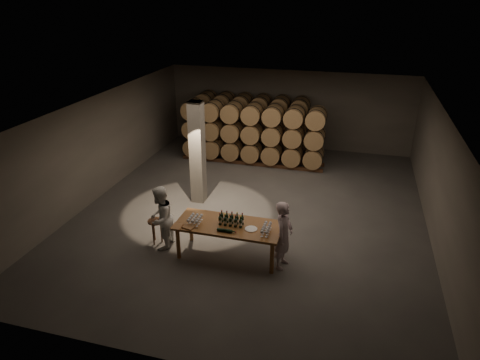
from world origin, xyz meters
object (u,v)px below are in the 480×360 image
(tasting_table, at_px, (229,228))
(plate, at_px, (251,229))
(bottle_cluster, at_px, (231,221))
(person_woman, at_px, (161,218))
(stool, at_px, (156,224))
(person_man, at_px, (283,235))
(notebook_near, at_px, (189,227))

(tasting_table, relative_size, plate, 8.68)
(bottle_cluster, relative_size, plate, 2.00)
(person_woman, bearing_deg, plate, 87.42)
(stool, bearing_deg, person_woman, -32.30)
(stool, bearing_deg, person_man, -2.65)
(person_man, distance_m, person_woman, 3.16)
(notebook_near, height_order, stool, notebook_near)
(tasting_table, distance_m, person_man, 1.38)
(tasting_table, bearing_deg, notebook_near, -155.57)
(bottle_cluster, relative_size, person_woman, 0.35)
(bottle_cluster, distance_m, notebook_near, 1.04)
(plate, relative_size, person_woman, 0.18)
(notebook_near, bearing_deg, plate, 26.04)
(tasting_table, distance_m, bottle_cluster, 0.23)
(person_man, height_order, person_woman, person_man)
(bottle_cluster, bearing_deg, plate, -8.83)
(stool, bearing_deg, notebook_near, -22.91)
(bottle_cluster, bearing_deg, person_woman, -177.57)
(notebook_near, bearing_deg, tasting_table, 37.88)
(tasting_table, height_order, notebook_near, notebook_near)
(plate, bearing_deg, notebook_near, -167.42)
(plate, height_order, person_woman, person_woman)
(stool, height_order, person_woman, person_woman)
(plate, xyz_separation_m, notebook_near, (-1.47, -0.33, 0.01))
(bottle_cluster, distance_m, stool, 2.14)
(plate, height_order, stool, plate)
(tasting_table, relative_size, stool, 3.94)
(person_woman, bearing_deg, notebook_near, 67.32)
(stool, distance_m, person_woman, 0.42)
(notebook_near, height_order, person_man, person_man)
(plate, relative_size, notebook_near, 1.15)
(bottle_cluster, height_order, notebook_near, bottle_cluster)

